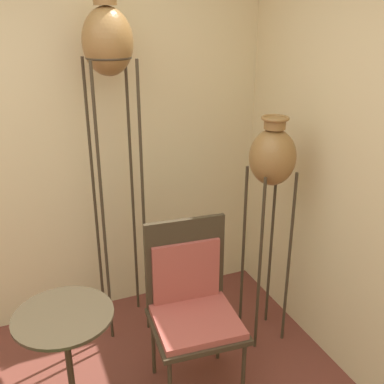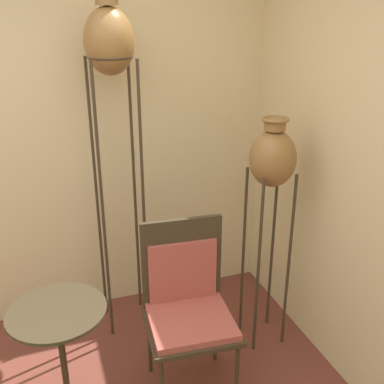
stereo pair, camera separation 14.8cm
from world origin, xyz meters
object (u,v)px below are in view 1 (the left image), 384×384
at_px(vase_stand_tall, 108,54).
at_px(vase_stand_medium, 272,162).
at_px(side_table, 67,345).
at_px(chair, 192,300).

xyz_separation_m(vase_stand_tall, vase_stand_medium, (0.86, -0.50, -0.63)).
height_order(vase_stand_tall, side_table, vase_stand_tall).
height_order(vase_stand_tall, vase_stand_medium, vase_stand_tall).
bearing_deg(vase_stand_tall, vase_stand_medium, -30.10).
relative_size(chair, side_table, 1.46).
height_order(chair, side_table, chair).
bearing_deg(vase_stand_tall, chair, -71.08).
relative_size(vase_stand_medium, side_table, 2.20).
xyz_separation_m(vase_stand_tall, side_table, (-0.48, -0.74, -1.40)).
bearing_deg(vase_stand_medium, chair, -161.73).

